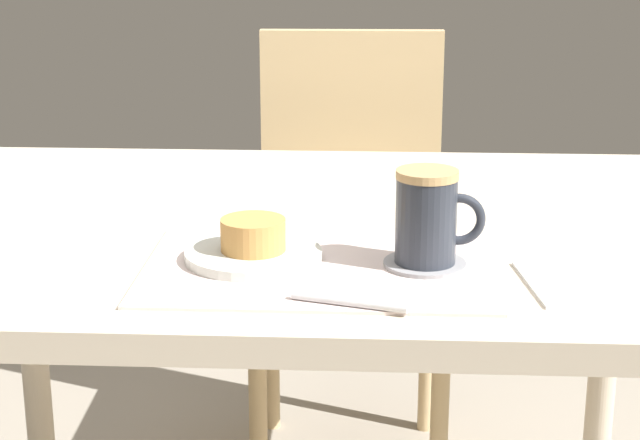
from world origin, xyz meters
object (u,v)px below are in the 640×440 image
Objects in this scene: coffee_mug at (428,217)px; pastry at (253,235)px; dining_table at (300,276)px; pastry_plate at (254,255)px; wooden_chair at (350,233)px.

pastry is at bearing 176.68° from coffee_mug.
pastry_plate is (-0.04, -0.19, 0.09)m from dining_table.
pastry is (0.00, 0.00, 0.03)m from pastry_plate.
coffee_mug is (0.11, -0.93, 0.31)m from wooden_chair.
coffee_mug is at bearing -3.32° from pastry_plate.
pastry_plate is at bearing -102.54° from dining_table.
wooden_chair reaches higher than dining_table.
wooden_chair reaches higher than pastry_plate.
pastry_plate is 2.12× the size of pastry.
pastry is at bearing 82.75° from wooden_chair.
wooden_chair is 0.99m from coffee_mug.
pastry_plate is 1.48× the size of coffee_mug.
dining_table is 1.25× the size of wooden_chair.
dining_table is 0.75m from wooden_chair.
wooden_chair reaches higher than coffee_mug.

